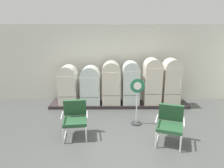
% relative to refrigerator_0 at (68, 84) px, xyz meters
% --- Properties ---
extents(ground, '(12.00, 10.00, 0.05)m').
position_rel_refrigerator_0_xyz_m(ground, '(1.83, -2.92, -0.87)').
color(ground, '#464947').
extents(back_wall, '(11.76, 0.12, 2.91)m').
position_rel_refrigerator_0_xyz_m(back_wall, '(1.83, 0.74, 0.62)').
color(back_wall, silver).
rests_on(back_wall, ground).
extents(display_plinth, '(5.00, 0.95, 0.11)m').
position_rel_refrigerator_0_xyz_m(display_plinth, '(1.83, 0.11, -0.79)').
color(display_plinth, '#2E2728').
rests_on(display_plinth, ground).
extents(refrigerator_0, '(0.63, 0.68, 1.38)m').
position_rel_refrigerator_0_xyz_m(refrigerator_0, '(0.00, 0.00, 0.00)').
color(refrigerator_0, silver).
rests_on(refrigerator_0, display_plinth).
extents(refrigerator_1, '(0.68, 0.66, 1.36)m').
position_rel_refrigerator_0_xyz_m(refrigerator_1, '(0.80, -0.01, -0.02)').
color(refrigerator_1, silver).
rests_on(refrigerator_1, display_plinth).
extents(refrigerator_2, '(0.64, 0.70, 1.52)m').
position_rel_refrigerator_0_xyz_m(refrigerator_2, '(1.55, 0.01, 0.08)').
color(refrigerator_2, beige).
rests_on(refrigerator_2, display_plinth).
extents(refrigerator_3, '(0.59, 0.66, 1.53)m').
position_rel_refrigerator_0_xyz_m(refrigerator_3, '(2.25, -0.01, 0.08)').
color(refrigerator_3, silver).
rests_on(refrigerator_3, display_plinth).
extents(refrigerator_4, '(0.60, 0.71, 1.63)m').
position_rel_refrigerator_0_xyz_m(refrigerator_4, '(3.01, 0.02, 0.14)').
color(refrigerator_4, silver).
rests_on(refrigerator_4, display_plinth).
extents(refrigerator_5, '(0.59, 0.62, 1.63)m').
position_rel_refrigerator_0_xyz_m(refrigerator_5, '(3.69, -0.03, 0.14)').
color(refrigerator_5, beige).
rests_on(refrigerator_5, display_plinth).
extents(armchair_left, '(0.72, 0.74, 0.95)m').
position_rel_refrigerator_0_xyz_m(armchair_left, '(0.59, -2.15, -0.32)').
color(armchair_left, silver).
rests_on(armchair_left, ground).
extents(armchair_right, '(0.80, 0.83, 0.95)m').
position_rel_refrigerator_0_xyz_m(armchair_right, '(2.97, -2.50, -0.32)').
color(armchair_right, silver).
rests_on(armchair_right, ground).
extents(sign_stand, '(0.41, 0.32, 1.39)m').
position_rel_refrigerator_0_xyz_m(sign_stand, '(2.28, -1.50, -0.21)').
color(sign_stand, '#2D2D30').
rests_on(sign_stand, ground).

